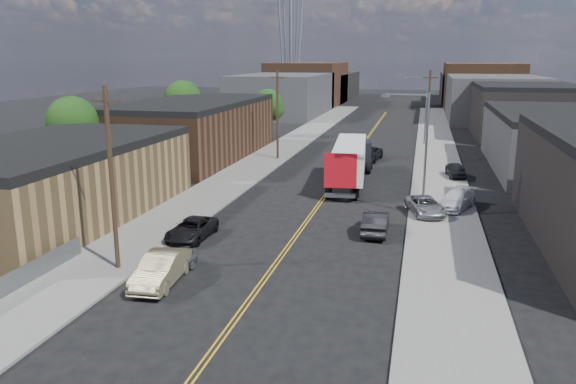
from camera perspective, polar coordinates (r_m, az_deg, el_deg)
The scene contains 31 objects.
ground at distance 77.26m, azimuth 7.69°, elevation 4.96°, with size 260.00×260.00×0.00m, color black.
centerline at distance 62.56m, azimuth 6.25°, elevation 2.99°, with size 0.32×120.00×0.01m, color gold.
sidewalk_left at distance 64.40m, azimuth -2.17°, elevation 3.43°, with size 5.00×140.00×0.15m, color slate.
sidewalk_right at distance 62.10m, azimuth 14.98°, elevation 2.59°, with size 5.00×140.00×0.15m, color slate.
warehouse_tan at distance 43.49m, azimuth -23.03°, elevation 1.05°, with size 12.00×22.00×5.60m.
warehouse_brown at distance 65.79m, azimuth -9.63°, elevation 6.31°, with size 12.00×26.00×6.60m.
industrial_right_b at distance 64.21m, azimuth 26.37°, elevation 4.68°, with size 14.00×24.00×6.10m.
industrial_right_c at distance 89.51m, azimuth 22.88°, elevation 7.65°, with size 14.00×22.00×7.60m.
skyline_left_a at distance 114.66m, azimuth -0.49°, elevation 9.88°, with size 16.00×30.00×8.00m, color #343436.
skyline_right_a at distance 111.96m, azimuth 20.06°, elevation 8.98°, with size 16.00×30.00×8.00m, color #343436.
skyline_left_b at distance 138.96m, azimuth 2.05°, elevation 10.93°, with size 16.00×26.00×10.00m, color #482D1D.
skyline_right_b at distance 136.74m, azimuth 18.98°, elevation 10.18°, with size 16.00×26.00×10.00m, color #482D1D.
skyline_left_c at distance 158.66m, azimuth 3.51°, elevation 10.70°, with size 16.00×40.00×7.00m, color black.
skyline_right_c at distance 156.71m, azimuth 18.29°, elevation 10.02°, with size 16.00×40.00×7.00m, color black.
streetlight_near at distance 41.48m, azimuth 13.31°, elevation 4.77°, with size 3.39×0.25×9.00m.
streetlight_far at distance 76.27m, azimuth 13.57°, elevation 8.63°, with size 3.39×0.25×9.00m.
utility_pole_left_near at distance 31.12m, azimuth -17.48°, elevation 1.30°, with size 1.60×0.26×10.00m.
utility_pole_left_far at distance 63.37m, azimuth -1.07°, elevation 7.89°, with size 1.60×0.26×10.00m.
utility_pole_right at distance 64.34m, azimuth 14.04°, elevation 7.58°, with size 1.60×0.26×10.00m.
tree_left_near at distance 56.18m, azimuth -20.97°, elevation 6.31°, with size 4.85×4.76×7.91m.
tree_left_mid at distance 77.97m, azimuth -10.58°, elevation 8.99°, with size 5.10×5.04×8.37m.
tree_left_far at distance 81.25m, azimuth -1.99°, elevation 8.74°, with size 4.35×4.20×6.97m.
semi_truck at distance 52.23m, azimuth 6.53°, elevation 3.41°, with size 3.64×15.44×3.99m.
car_left_a at distance 30.89m, azimuth -11.74°, elevation -7.13°, with size 1.53×3.80×1.29m, color gray.
car_left_b at distance 29.79m, azimuth -12.77°, elevation -7.65°, with size 1.70×4.89×1.61m, color #837A55.
car_left_c at distance 36.60m, azimuth -9.77°, elevation -3.73°, with size 2.17×4.70×1.31m, color black.
car_right_oncoming at distance 37.58m, azimuth 8.89°, elevation -3.08°, with size 1.60×4.58×1.51m, color black.
car_right_lot_a at distance 42.37m, azimuth 13.79°, elevation -1.35°, with size 2.12×4.59×1.28m, color #A5A8AA.
car_right_lot_b at distance 44.56m, azimuth 16.73°, elevation -0.75°, with size 1.92×4.73×1.37m, color white.
car_right_lot_c at distance 56.31m, azimuth 16.66°, elevation 2.15°, with size 1.56×3.87×1.32m, color black.
car_ahead_truck at distance 63.97m, azimuth 8.10°, elevation 3.86°, with size 2.53×5.48×1.52m, color black.
Camera 1 is at (7.67, -16.03, 11.43)m, focal length 35.00 mm.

